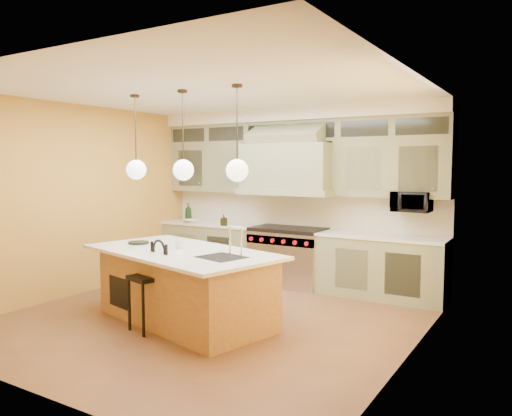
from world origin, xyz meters
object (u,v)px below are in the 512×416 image
Objects in this scene: range at (288,256)px; counter_stool at (150,280)px; kitchen_island at (185,285)px; microwave at (412,202)px.

counter_stool is at bearing -97.26° from range.
kitchen_island is 3.45m from microwave.
counter_stool reaches higher than range.
microwave is (1.95, 0.11, 0.96)m from range.
range is 2.18m from microwave.
counter_stool is (-0.15, -0.47, 0.15)m from kitchen_island.
kitchen_island is at bearing 88.45° from counter_stool.
microwave is (2.17, 2.50, 0.98)m from kitchen_island.
range is 2.21× the size of microwave.
kitchen_island is at bearing -95.22° from range.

